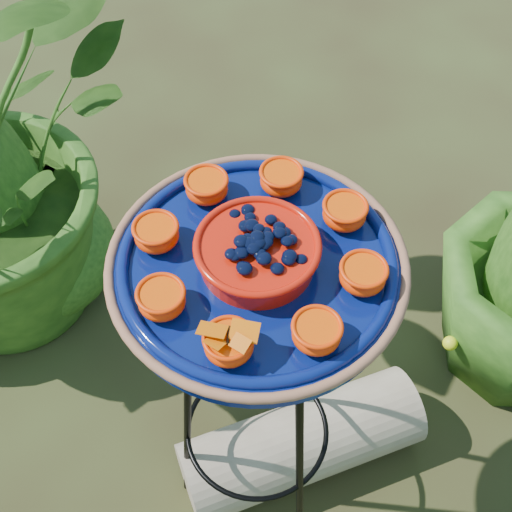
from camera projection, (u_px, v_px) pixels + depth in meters
name	position (u px, v px, depth m)	size (l,w,h in m)	color
ground_plane	(212.00, 505.00, 1.68)	(20.00, 20.00, 0.00)	black
tripod_stand	(257.00, 381.00, 1.32)	(0.39, 0.39, 0.83)	black
feeder_dish	(257.00, 264.00, 1.03)	(0.55, 0.55, 0.10)	#071455
driftwood_log	(301.00, 443.00, 1.68)	(0.19, 0.19, 0.57)	tan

